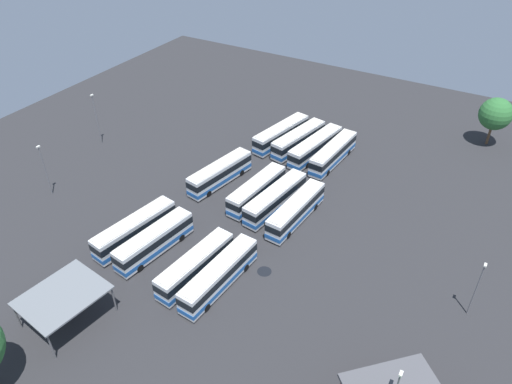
{
  "coord_description": "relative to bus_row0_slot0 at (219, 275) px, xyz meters",
  "views": [
    {
      "loc": [
        -50.28,
        -29.23,
        43.6
      ],
      "look_at": [
        0.13,
        -0.0,
        1.56
      ],
      "focal_mm": 33.79,
      "sensor_mm": 36.0,
      "label": 1
    }
  ],
  "objects": [
    {
      "name": "ground_plane",
      "position": [
        17.14,
        4.92,
        -1.88
      ],
      "size": [
        113.92,
        113.92,
        0.0
      ],
      "primitive_type": "plane",
      "color": "#28282B"
    },
    {
      "name": "bus_row2_slot4",
      "position": [
        34.43,
        9.7,
        0.0
      ],
      "size": [
        13.18,
        4.88,
        3.56
      ],
      "color": "silver",
      "rests_on": "ground_plane"
    },
    {
      "name": "lamp_post_by_building",
      "position": [
        10.7,
        -26.88,
        2.41
      ],
      "size": [
        0.56,
        0.28,
        7.75
      ],
      "color": "slate",
      "rests_on": "ground_plane"
    },
    {
      "name": "bus_row1_slot1",
      "position": [
        16.93,
        1.45,
        -0.0
      ],
      "size": [
        12.76,
        4.08,
        3.56
      ],
      "color": "silver",
      "rests_on": "ground_plane"
    },
    {
      "name": "bus_row0_slot0",
      "position": [
        0.0,
        0.0,
        0.0
      ],
      "size": [
        12.73,
        3.33,
        3.56
      ],
      "color": "silver",
      "rests_on": "ground_plane"
    },
    {
      "name": "lamp_post_far_corner",
      "position": [
        18.22,
        37.59,
        3.25
      ],
      "size": [
        0.56,
        0.28,
        9.42
      ],
      "color": "slate",
      "rests_on": "ground_plane"
    },
    {
      "name": "bus_row1_slot2",
      "position": [
        17.33,
        4.84,
        -0.0
      ],
      "size": [
        12.03,
        3.6,
        3.56
      ],
      "color": "silver",
      "rests_on": "ground_plane"
    },
    {
      "name": "bus_row1_slot0",
      "position": [
        15.95,
        -2.36,
        -0.0
      ],
      "size": [
        12.49,
        3.36,
        3.56
      ],
      "color": "silver",
      "rests_on": "ground_plane"
    },
    {
      "name": "puddle_back_corner",
      "position": [
        4.18,
        5.42,
        -1.88
      ],
      "size": [
        2.33,
        2.33,
        0.01
      ],
      "primitive_type": "cylinder",
      "color": "black",
      "rests_on": "ground_plane"
    },
    {
      "name": "bus_row0_slot4",
      "position": [
        1.39,
        14.45,
        -0.0
      ],
      "size": [
        12.78,
        4.41,
        3.56
      ],
      "color": "silver",
      "rests_on": "ground_plane"
    },
    {
      "name": "bus_row1_slot4",
      "position": [
        18.45,
        12.13,
        -0.0
      ],
      "size": [
        12.48,
        4.55,
        3.56
      ],
      "color": "silver",
      "rests_on": "ground_plane"
    },
    {
      "name": "tree_northeast",
      "position": [
        52.75,
        -22.4,
        4.05
      ],
      "size": [
        5.62,
        5.62,
        8.76
      ],
      "color": "brown",
      "rests_on": "ground_plane"
    },
    {
      "name": "bus_row2_slot3",
      "position": [
        34.16,
        6.12,
        -0.0
      ],
      "size": [
        12.65,
        4.81,
        3.56
      ],
      "color": "silver",
      "rests_on": "ground_plane"
    },
    {
      "name": "bus_row0_slot1",
      "position": [
        -0.11,
        3.41,
        -0.0
      ],
      "size": [
        12.1,
        3.69,
        3.56
      ],
      "color": "silver",
      "rests_on": "ground_plane"
    },
    {
      "name": "maintenance_shelter",
      "position": [
        -12.74,
        11.9,
        1.92
      ],
      "size": [
        9.47,
        8.12,
        4.0
      ],
      "color": "slate",
      "rests_on": "ground_plane"
    },
    {
      "name": "puddle_near_shelter",
      "position": [
        4.84,
        -3.5,
        -1.88
      ],
      "size": [
        1.84,
        1.84,
        0.01
      ],
      "primitive_type": "cylinder",
      "color": "black",
      "rests_on": "ground_plane"
    },
    {
      "name": "lamp_post_mid_lot",
      "position": [
        2.98,
        32.94,
        2.77
      ],
      "size": [
        0.56,
        0.28,
        8.48
      ],
      "color": "slate",
      "rests_on": "ground_plane"
    },
    {
      "name": "bus_row2_slot1",
      "position": [
        32.93,
        -0.9,
        -0.0
      ],
      "size": [
        12.71,
        3.42,
        3.56
      ],
      "color": "silver",
      "rests_on": "ground_plane"
    },
    {
      "name": "bus_row0_slot3",
      "position": [
        0.85,
        10.68,
        -0.0
      ],
      "size": [
        12.07,
        4.05,
        3.56
      ],
      "color": "silver",
      "rests_on": "ground_plane"
    },
    {
      "name": "bus_row2_slot2",
      "position": [
        33.44,
        2.58,
        0.0
      ],
      "size": [
        13.19,
        4.52,
        3.56
      ],
      "color": "silver",
      "rests_on": "ground_plane"
    }
  ]
}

